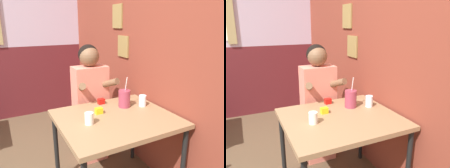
# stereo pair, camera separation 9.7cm
# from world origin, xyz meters

# --- Properties ---
(brick_wall_right) EXTENTS (0.08, 4.49, 2.70)m
(brick_wall_right) POSITION_xyz_m (1.47, 1.25, 1.35)
(brick_wall_right) COLOR brown
(brick_wall_right) RESTS_ON ground_plane
(main_table) EXTENTS (0.91, 0.80, 0.72)m
(main_table) POSITION_xyz_m (0.96, 0.35, 0.65)
(main_table) COLOR #93704C
(main_table) RESTS_ON ground_plane
(person_seated) EXTENTS (0.42, 0.40, 1.25)m
(person_seated) POSITION_xyz_m (0.97, 0.91, 0.65)
(person_seated) COLOR #EA7F6B
(person_seated) RESTS_ON ground_plane
(cocktail_pitcher) EXTENTS (0.11, 0.11, 0.27)m
(cocktail_pitcher) POSITION_xyz_m (1.13, 0.50, 0.80)
(cocktail_pitcher) COLOR #99384C
(cocktail_pitcher) RESTS_ON main_table
(glass_near_pitcher) EXTENTS (0.07, 0.07, 0.10)m
(glass_near_pitcher) POSITION_xyz_m (1.29, 0.44, 0.77)
(glass_near_pitcher) COLOR silver
(glass_near_pitcher) RESTS_ON main_table
(glass_center) EXTENTS (0.07, 0.07, 0.09)m
(glass_center) POSITION_xyz_m (0.72, 0.32, 0.77)
(glass_center) COLOR silver
(glass_center) RESTS_ON main_table
(condiment_ketchup) EXTENTS (0.06, 0.04, 0.05)m
(condiment_ketchup) POSITION_xyz_m (0.98, 0.66, 0.75)
(condiment_ketchup) COLOR #B7140F
(condiment_ketchup) RESTS_ON main_table
(condiment_mustard) EXTENTS (0.06, 0.04, 0.05)m
(condiment_mustard) POSITION_xyz_m (0.87, 0.47, 0.75)
(condiment_mustard) COLOR yellow
(condiment_mustard) RESTS_ON main_table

